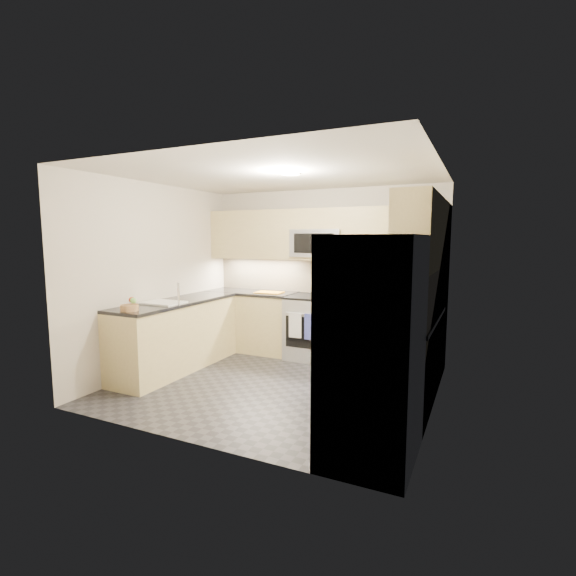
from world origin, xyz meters
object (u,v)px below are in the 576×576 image
object	(u,v)px
refrigerator	(373,349)
cutting_board	(269,292)
microwave	(318,243)
fruit_basket	(129,308)
gas_range	(315,328)
utensil_bowl	(427,297)

from	to	relation	value
refrigerator	cutting_board	size ratio (longest dim) A/B	4.44
cutting_board	microwave	bearing A→B (deg)	10.83
cutting_board	fruit_basket	world-z (taller)	fruit_basket
gas_range	fruit_basket	world-z (taller)	fruit_basket
utensil_bowl	gas_range	bearing A→B (deg)	176.79
gas_range	utensil_bowl	size ratio (longest dim) A/B	3.15
gas_range	utensil_bowl	xyz separation A→B (m)	(1.57, -0.09, 0.57)
microwave	gas_range	bearing A→B (deg)	-90.00
gas_range	utensil_bowl	distance (m)	1.67
microwave	utensil_bowl	bearing A→B (deg)	-7.73
microwave	refrigerator	world-z (taller)	microwave
utensil_bowl	fruit_basket	world-z (taller)	utensil_bowl
refrigerator	cutting_board	bearing A→B (deg)	132.38
gas_range	microwave	bearing A→B (deg)	90.00
gas_range	refrigerator	xyz separation A→B (m)	(1.45, -2.43, 0.45)
cutting_board	utensil_bowl	bearing A→B (deg)	-1.73
gas_range	cutting_board	xyz separation A→B (m)	(-0.75, -0.02, 0.49)
refrigerator	utensil_bowl	world-z (taller)	refrigerator
microwave	refrigerator	size ratio (longest dim) A/B	0.42
utensil_bowl	fruit_basket	distance (m)	3.64
gas_range	fruit_basket	distance (m)	2.63
gas_range	refrigerator	size ratio (longest dim) A/B	0.51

